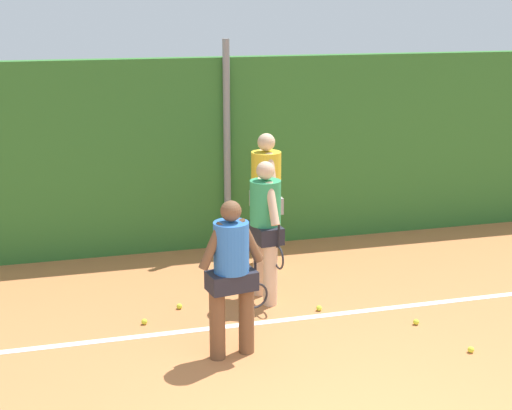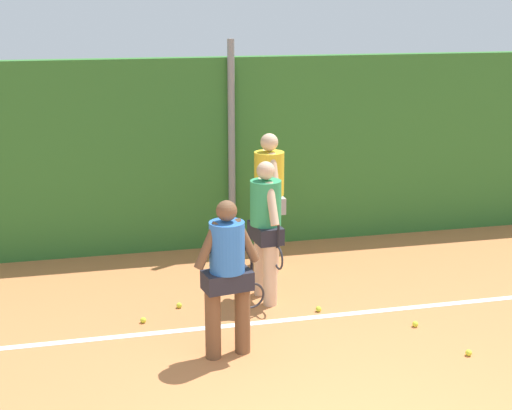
{
  "view_description": "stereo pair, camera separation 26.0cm",
  "coord_description": "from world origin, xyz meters",
  "px_view_note": "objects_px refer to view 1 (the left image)",
  "views": [
    {
      "loc": [
        -2.26,
        -4.66,
        3.52
      ],
      "look_at": [
        -0.14,
        3.26,
        1.22
      ],
      "focal_mm": 51.55,
      "sensor_mm": 36.0,
      "label": 1
    },
    {
      "loc": [
        -2.01,
        -4.72,
        3.52
      ],
      "look_at": [
        -0.14,
        3.26,
        1.22
      ],
      "focal_mm": 51.55,
      "sensor_mm": 36.0,
      "label": 2
    }
  ],
  "objects_px": {
    "player_midcourt": "(265,224)",
    "tennis_ball_10": "(416,322)",
    "player_foreground_near": "(232,271)",
    "tennis_ball_2": "(209,273)",
    "tennis_ball_11": "(144,322)",
    "player_backcourt_far": "(266,193)",
    "tennis_ball_0": "(179,306)",
    "tennis_ball_9": "(471,350)",
    "tennis_ball_3": "(319,308)"
  },
  "relations": [
    {
      "from": "player_midcourt",
      "to": "tennis_ball_2",
      "type": "height_order",
      "value": "player_midcourt"
    },
    {
      "from": "player_foreground_near",
      "to": "tennis_ball_11",
      "type": "bearing_deg",
      "value": 119.64
    },
    {
      "from": "player_midcourt",
      "to": "player_backcourt_far",
      "type": "relative_size",
      "value": 0.93
    },
    {
      "from": "tennis_ball_10",
      "to": "player_midcourt",
      "type": "bearing_deg",
      "value": 141.48
    },
    {
      "from": "player_midcourt",
      "to": "tennis_ball_10",
      "type": "relative_size",
      "value": 26.01
    },
    {
      "from": "player_foreground_near",
      "to": "tennis_ball_2",
      "type": "height_order",
      "value": "player_foreground_near"
    },
    {
      "from": "player_midcourt",
      "to": "tennis_ball_11",
      "type": "xyz_separation_m",
      "value": [
        -1.51,
        -0.35,
        -0.93
      ]
    },
    {
      "from": "tennis_ball_11",
      "to": "player_foreground_near",
      "type": "bearing_deg",
      "value": -50.84
    },
    {
      "from": "player_backcourt_far",
      "to": "tennis_ball_0",
      "type": "distance_m",
      "value": 2.02
    },
    {
      "from": "player_midcourt",
      "to": "tennis_ball_9",
      "type": "bearing_deg",
      "value": 34.94
    },
    {
      "from": "tennis_ball_9",
      "to": "tennis_ball_11",
      "type": "relative_size",
      "value": 1.0
    },
    {
      "from": "tennis_ball_2",
      "to": "tennis_ball_9",
      "type": "bearing_deg",
      "value": -52.78
    },
    {
      "from": "player_foreground_near",
      "to": "tennis_ball_0",
      "type": "distance_m",
      "value": 1.61
    },
    {
      "from": "player_foreground_near",
      "to": "tennis_ball_10",
      "type": "xyz_separation_m",
      "value": [
        2.16,
        0.17,
        -0.89
      ]
    },
    {
      "from": "player_backcourt_far",
      "to": "tennis_ball_10",
      "type": "distance_m",
      "value": 2.68
    },
    {
      "from": "player_backcourt_far",
      "to": "tennis_ball_0",
      "type": "bearing_deg",
      "value": -52.77
    },
    {
      "from": "tennis_ball_0",
      "to": "tennis_ball_3",
      "type": "height_order",
      "value": "same"
    },
    {
      "from": "player_backcourt_far",
      "to": "tennis_ball_2",
      "type": "xyz_separation_m",
      "value": [
        -0.82,
        -0.11,
        -1.01
      ]
    },
    {
      "from": "tennis_ball_2",
      "to": "tennis_ball_11",
      "type": "relative_size",
      "value": 1.0
    },
    {
      "from": "tennis_ball_3",
      "to": "tennis_ball_9",
      "type": "bearing_deg",
      "value": -50.59
    },
    {
      "from": "tennis_ball_2",
      "to": "tennis_ball_9",
      "type": "height_order",
      "value": "same"
    },
    {
      "from": "player_midcourt",
      "to": "tennis_ball_11",
      "type": "bearing_deg",
      "value": -83.42
    },
    {
      "from": "player_midcourt",
      "to": "tennis_ball_10",
      "type": "height_order",
      "value": "player_midcourt"
    },
    {
      "from": "tennis_ball_2",
      "to": "tennis_ball_10",
      "type": "xyz_separation_m",
      "value": [
        1.94,
        -2.1,
        0.0
      ]
    },
    {
      "from": "tennis_ball_0",
      "to": "tennis_ball_11",
      "type": "distance_m",
      "value": 0.55
    },
    {
      "from": "player_backcourt_far",
      "to": "tennis_ball_11",
      "type": "distance_m",
      "value": 2.52
    },
    {
      "from": "tennis_ball_0",
      "to": "tennis_ball_2",
      "type": "xyz_separation_m",
      "value": [
        0.55,
        0.98,
        0.0
      ]
    },
    {
      "from": "player_foreground_near",
      "to": "tennis_ball_9",
      "type": "bearing_deg",
      "value": -23.44
    },
    {
      "from": "tennis_ball_0",
      "to": "player_backcourt_far",
      "type": "bearing_deg",
      "value": 38.6
    },
    {
      "from": "tennis_ball_3",
      "to": "tennis_ball_10",
      "type": "xyz_separation_m",
      "value": [
        0.92,
        -0.64,
        0.0
      ]
    },
    {
      "from": "tennis_ball_11",
      "to": "tennis_ball_2",
      "type": "bearing_deg",
      "value": 52.42
    },
    {
      "from": "tennis_ball_10",
      "to": "tennis_ball_2",
      "type": "bearing_deg",
      "value": 132.72
    },
    {
      "from": "player_backcourt_far",
      "to": "tennis_ball_10",
      "type": "bearing_deg",
      "value": 25.59
    },
    {
      "from": "player_midcourt",
      "to": "player_backcourt_far",
      "type": "distance_m",
      "value": 1.12
    },
    {
      "from": "player_foreground_near",
      "to": "tennis_ball_9",
      "type": "height_order",
      "value": "player_foreground_near"
    },
    {
      "from": "tennis_ball_2",
      "to": "tennis_ball_11",
      "type": "xyz_separation_m",
      "value": [
        -1.0,
        -1.3,
        0.0
      ]
    },
    {
      "from": "player_backcourt_far",
      "to": "tennis_ball_2",
      "type": "distance_m",
      "value": 1.3
    },
    {
      "from": "player_backcourt_far",
      "to": "tennis_ball_2",
      "type": "bearing_deg",
      "value": -83.52
    },
    {
      "from": "player_foreground_near",
      "to": "tennis_ball_11",
      "type": "xyz_separation_m",
      "value": [
        -0.79,
        0.97,
        -0.89
      ]
    },
    {
      "from": "player_backcourt_far",
      "to": "tennis_ball_9",
      "type": "xyz_separation_m",
      "value": [
        1.36,
        -2.98,
        -1.01
      ]
    },
    {
      "from": "player_foreground_near",
      "to": "player_backcourt_far",
      "type": "height_order",
      "value": "player_backcourt_far"
    },
    {
      "from": "player_midcourt",
      "to": "tennis_ball_10",
      "type": "xyz_separation_m",
      "value": [
        1.44,
        -1.14,
        -0.93
      ]
    },
    {
      "from": "tennis_ball_9",
      "to": "tennis_ball_10",
      "type": "bearing_deg",
      "value": 107.1
    },
    {
      "from": "tennis_ball_0",
      "to": "tennis_ball_9",
      "type": "relative_size",
      "value": 1.0
    },
    {
      "from": "player_midcourt",
      "to": "tennis_ball_0",
      "type": "distance_m",
      "value": 1.41
    },
    {
      "from": "tennis_ball_2",
      "to": "tennis_ball_11",
      "type": "bearing_deg",
      "value": -127.58
    },
    {
      "from": "player_midcourt",
      "to": "tennis_ball_2",
      "type": "relative_size",
      "value": 26.01
    },
    {
      "from": "tennis_ball_0",
      "to": "tennis_ball_2",
      "type": "distance_m",
      "value": 1.13
    },
    {
      "from": "player_backcourt_far",
      "to": "tennis_ball_11",
      "type": "bearing_deg",
      "value": -53.46
    },
    {
      "from": "player_foreground_near",
      "to": "player_midcourt",
      "type": "height_order",
      "value": "player_midcourt"
    }
  ]
}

